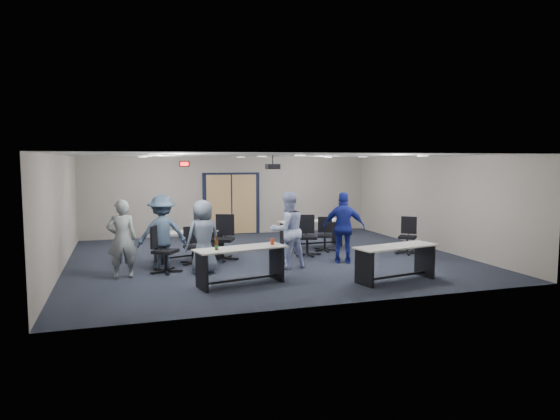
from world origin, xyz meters
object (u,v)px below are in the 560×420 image
object	(u,v)px
table_front_right	(396,257)
table_back_right	(311,229)
chair_back_c	(307,236)
person_gray	(122,239)
chair_loose_left	(165,249)
person_plaid	(203,237)
table_back_left	(189,240)
person_lightblue	(288,230)
person_back	(162,233)
chair_loose_right	(407,236)
chair_back_a	(193,246)
chair_back_d	(325,234)
table_front_left	(241,259)
chair_back_b	(223,238)
person_navy	(344,228)

from	to	relation	value
table_front_right	table_back_right	bearing A→B (deg)	81.59
chair_back_c	person_gray	distance (m)	4.94
chair_loose_left	person_plaid	xyz separation A→B (m)	(0.82, -0.34, 0.30)
person_plaid	table_back_right	bearing A→B (deg)	-163.04
person_gray	table_back_left	bearing A→B (deg)	-138.99
person_gray	person_plaid	xyz separation A→B (m)	(1.76, -0.06, -0.02)
table_back_left	person_gray	bearing A→B (deg)	-151.14
table_front_right	person_plaid	size ratio (longest dim) A/B	1.17
person_plaid	person_lightblue	world-z (taller)	person_lightblue
person_back	chair_back_c	bearing A→B (deg)	-174.40
chair_loose_right	person_gray	size ratio (longest dim) A/B	0.59
chair_back_a	person_gray	bearing A→B (deg)	-149.45
chair_back_d	chair_loose_right	size ratio (longest dim) A/B	0.94
table_back_right	person_lightblue	distance (m)	3.05
chair_loose_right	chair_back_c	bearing A→B (deg)	-151.89
chair_back_c	table_back_left	bearing A→B (deg)	-174.69
table_front_left	person_back	bearing A→B (deg)	114.80
table_front_left	chair_back_a	bearing A→B (deg)	93.51
table_front_left	table_back_right	size ratio (longest dim) A/B	1.02
table_front_right	chair_loose_right	size ratio (longest dim) A/B	1.94
chair_back_b	chair_back_d	size ratio (longest dim) A/B	1.22
chair_back_c	chair_loose_left	world-z (taller)	chair_back_c
person_back	chair_back_a	bearing A→B (deg)	-151.72
person_plaid	person_navy	world-z (taller)	person_navy
table_front_right	table_back_left	world-z (taller)	table_front_right
person_lightblue	person_plaid	bearing A→B (deg)	-10.71
table_back_right	chair_back_c	distance (m)	1.37
table_back_left	chair_back_d	bearing A→B (deg)	-15.75
table_front_left	chair_back_c	xyz separation A→B (m)	(2.44, 2.57, 0.00)
chair_back_c	chair_loose_left	size ratio (longest dim) A/B	1.00
table_front_right	person_lightblue	size ratio (longest dim) A/B	1.07
table_back_right	chair_back_a	distance (m)	3.96
table_back_left	person_back	world-z (taller)	person_back
person_gray	person_navy	bearing A→B (deg)	176.40
person_navy	chair_back_a	bearing A→B (deg)	10.08
chair_back_d	person_navy	size ratio (longest dim) A/B	0.54
table_back_right	person_back	size ratio (longest dim) A/B	1.12
person_plaid	chair_back_d	bearing A→B (deg)	-172.63
person_lightblue	table_front_right	bearing A→B (deg)	123.46
person_back	chair_loose_left	bearing A→B (deg)	93.98
chair_back_c	person_back	distance (m)	3.94
chair_back_d	table_back_right	bearing A→B (deg)	121.82
chair_back_a	chair_back_d	world-z (taller)	chair_back_d
chair_back_b	person_back	xyz separation A→B (m)	(-1.58, -0.73, 0.30)
table_front_right	chair_back_b	world-z (taller)	chair_back_b
table_front_left	chair_loose_right	xyz separation A→B (m)	(5.16, 1.95, -0.03)
person_lightblue	person_back	bearing A→B (deg)	-22.92
chair_loose_right	person_lightblue	bearing A→B (deg)	-128.11
table_back_left	chair_back_b	bearing A→B (deg)	-40.11
chair_back_c	person_lightblue	world-z (taller)	person_lightblue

